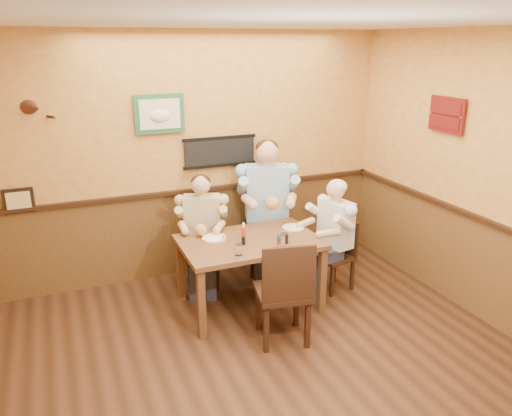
{
  "coord_description": "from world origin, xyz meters",
  "views": [
    {
      "loc": [
        -1.32,
        -2.95,
        2.67
      ],
      "look_at": [
        0.47,
        1.37,
        1.1
      ],
      "focal_mm": 35.0,
      "sensor_mm": 36.0,
      "label": 1
    }
  ],
  "objects_px": {
    "salt_shaker": "(223,238)",
    "chair_back_left": "(203,251)",
    "diner_white_elder": "(335,241)",
    "pepper_shaker": "(243,241)",
    "water_glass_mid": "(281,242)",
    "chair_right_end": "(334,255)",
    "dining_table": "(250,248)",
    "cola_tumbler": "(285,238)",
    "water_glass_left": "(239,250)",
    "hot_sauce_bottle": "(244,234)",
    "chair_near_side": "(282,289)",
    "diner_blue_polo": "(266,214)",
    "diner_tan_shirt": "(203,237)",
    "chair_back_right": "(266,231)"
  },
  "relations": [
    {
      "from": "salt_shaker",
      "to": "chair_back_left",
      "type": "bearing_deg",
      "value": 94.01
    },
    {
      "from": "diner_white_elder",
      "to": "pepper_shaker",
      "type": "bearing_deg",
      "value": -95.13
    },
    {
      "from": "water_glass_mid",
      "to": "chair_right_end",
      "type": "bearing_deg",
      "value": 21.12
    },
    {
      "from": "chair_back_left",
      "to": "dining_table",
      "type": "bearing_deg",
      "value": -46.35
    },
    {
      "from": "chair_right_end",
      "to": "cola_tumbler",
      "type": "relative_size",
      "value": 8.1
    },
    {
      "from": "salt_shaker",
      "to": "cola_tumbler",
      "type": "bearing_deg",
      "value": -25.37
    },
    {
      "from": "chair_back_left",
      "to": "cola_tumbler",
      "type": "relative_size",
      "value": 8.32
    },
    {
      "from": "water_glass_left",
      "to": "hot_sauce_bottle",
      "type": "height_order",
      "value": "hot_sauce_bottle"
    },
    {
      "from": "chair_near_side",
      "to": "diner_blue_polo",
      "type": "distance_m",
      "value": 1.51
    },
    {
      "from": "hot_sauce_bottle",
      "to": "diner_white_elder",
      "type": "bearing_deg",
      "value": 2.83
    },
    {
      "from": "water_glass_left",
      "to": "chair_right_end",
      "type": "bearing_deg",
      "value": 14.44
    },
    {
      "from": "chair_near_side",
      "to": "salt_shaker",
      "type": "height_order",
      "value": "chair_near_side"
    },
    {
      "from": "diner_blue_polo",
      "to": "diner_white_elder",
      "type": "height_order",
      "value": "diner_blue_polo"
    },
    {
      "from": "diner_tan_shirt",
      "to": "hot_sauce_bottle",
      "type": "height_order",
      "value": "diner_tan_shirt"
    },
    {
      "from": "chair_back_left",
      "to": "salt_shaker",
      "type": "bearing_deg",
      "value": -67.13
    },
    {
      "from": "diner_blue_polo",
      "to": "water_glass_left",
      "type": "height_order",
      "value": "diner_blue_polo"
    },
    {
      "from": "cola_tumbler",
      "to": "hot_sauce_bottle",
      "type": "xyz_separation_m",
      "value": [
        -0.38,
        0.16,
        0.04
      ]
    },
    {
      "from": "chair_back_left",
      "to": "water_glass_left",
      "type": "height_order",
      "value": "water_glass_left"
    },
    {
      "from": "chair_back_right",
      "to": "chair_right_end",
      "type": "height_order",
      "value": "chair_back_right"
    },
    {
      "from": "diner_white_elder",
      "to": "chair_back_right",
      "type": "bearing_deg",
      "value": -155.62
    },
    {
      "from": "diner_white_elder",
      "to": "cola_tumbler",
      "type": "xyz_separation_m",
      "value": [
        -0.72,
        -0.22,
        0.23
      ]
    },
    {
      "from": "chair_near_side",
      "to": "diner_tan_shirt",
      "type": "bearing_deg",
      "value": -63.83
    },
    {
      "from": "dining_table",
      "to": "chair_right_end",
      "type": "relative_size",
      "value": 1.75
    },
    {
      "from": "diner_blue_polo",
      "to": "water_glass_left",
      "type": "relative_size",
      "value": 13.42
    },
    {
      "from": "diner_blue_polo",
      "to": "cola_tumbler",
      "type": "distance_m",
      "value": 0.97
    },
    {
      "from": "water_glass_left",
      "to": "hot_sauce_bottle",
      "type": "bearing_deg",
      "value": 59.97
    },
    {
      "from": "diner_blue_polo",
      "to": "dining_table",
      "type": "bearing_deg",
      "value": -108.37
    },
    {
      "from": "diner_white_elder",
      "to": "water_glass_left",
      "type": "relative_size",
      "value": 10.59
    },
    {
      "from": "dining_table",
      "to": "chair_near_side",
      "type": "distance_m",
      "value": 0.7
    },
    {
      "from": "dining_table",
      "to": "chair_right_end",
      "type": "xyz_separation_m",
      "value": [
        1.02,
        0.01,
        -0.26
      ]
    },
    {
      "from": "diner_blue_polo",
      "to": "salt_shaker",
      "type": "height_order",
      "value": "diner_blue_polo"
    },
    {
      "from": "chair_back_left",
      "to": "diner_white_elder",
      "type": "xyz_separation_m",
      "value": [
        1.32,
        -0.64,
        0.16
      ]
    },
    {
      "from": "chair_right_end",
      "to": "pepper_shaker",
      "type": "xyz_separation_m",
      "value": [
        -1.12,
        -0.11,
        0.39
      ]
    },
    {
      "from": "diner_blue_polo",
      "to": "hot_sauce_bottle",
      "type": "distance_m",
      "value": 0.98
    },
    {
      "from": "hot_sauce_bottle",
      "to": "diner_tan_shirt",
      "type": "bearing_deg",
      "value": 107.54
    },
    {
      "from": "chair_near_side",
      "to": "diner_blue_polo",
      "type": "xyz_separation_m",
      "value": [
        0.46,
        1.42,
        0.21
      ]
    },
    {
      "from": "chair_right_end",
      "to": "salt_shaker",
      "type": "relative_size",
      "value": 9.73
    },
    {
      "from": "chair_right_end",
      "to": "cola_tumbler",
      "type": "xyz_separation_m",
      "value": [
        -0.72,
        -0.22,
        0.4
      ]
    },
    {
      "from": "diner_blue_polo",
      "to": "diner_white_elder",
      "type": "xyz_separation_m",
      "value": [
        0.51,
        -0.72,
        -0.15
      ]
    },
    {
      "from": "pepper_shaker",
      "to": "cola_tumbler",
      "type": "bearing_deg",
      "value": -15.02
    },
    {
      "from": "diner_tan_shirt",
      "to": "water_glass_mid",
      "type": "bearing_deg",
      "value": -43.18
    },
    {
      "from": "diner_white_elder",
      "to": "chair_near_side",
      "type": "bearing_deg",
      "value": -65.05
    },
    {
      "from": "diner_blue_polo",
      "to": "water_glass_left",
      "type": "distance_m",
      "value": 1.29
    },
    {
      "from": "dining_table",
      "to": "diner_blue_polo",
      "type": "bearing_deg",
      "value": 55.19
    },
    {
      "from": "dining_table",
      "to": "cola_tumbler",
      "type": "relative_size",
      "value": 14.17
    },
    {
      "from": "chair_right_end",
      "to": "water_glass_left",
      "type": "bearing_deg",
      "value": -86.3
    },
    {
      "from": "water_glass_left",
      "to": "diner_blue_polo",
      "type": "bearing_deg",
      "value": 54.49
    },
    {
      "from": "chair_right_end",
      "to": "diner_blue_polo",
      "type": "xyz_separation_m",
      "value": [
        -0.51,
        0.72,
        0.32
      ]
    },
    {
      "from": "cola_tumbler",
      "to": "chair_near_side",
      "type": "bearing_deg",
      "value": -117.22
    },
    {
      "from": "chair_back_right",
      "to": "diner_blue_polo",
      "type": "xyz_separation_m",
      "value": [
        0.0,
        0.0,
        0.22
      ]
    }
  ]
}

